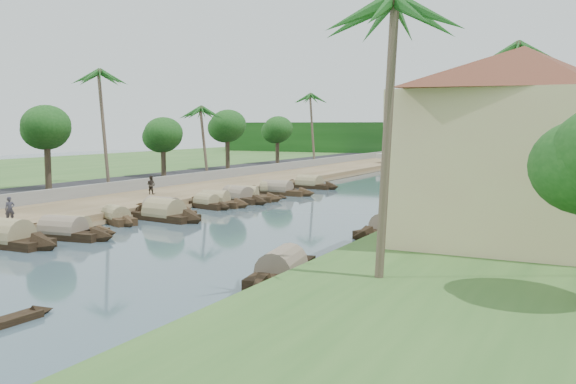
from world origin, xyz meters
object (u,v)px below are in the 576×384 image
at_px(building_near, 521,146).
at_px(sampan_1, 5,239).
at_px(person_near, 10,209).
at_px(bridge, 460,159).

height_order(building_near, sampan_1, building_near).
bearing_deg(person_near, bridge, 23.22).
xyz_separation_m(bridge, sampan_1, (-10.02, -81.78, -1.30)).
distance_m(sampan_1, person_near, 4.81).
height_order(bridge, sampan_1, bridge).
xyz_separation_m(building_near, person_near, (-32.40, -4.61, -4.70)).
bearing_deg(sampan_1, person_near, 135.30).
bearing_deg(person_near, building_near, -49.00).
xyz_separation_m(sampan_1, person_near, (-3.39, 3.18, 1.26)).
bearing_deg(sampan_1, building_near, 13.48).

